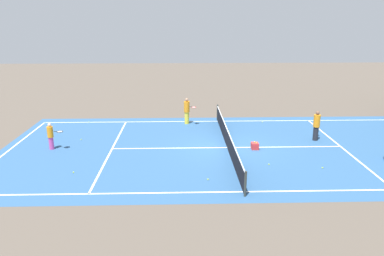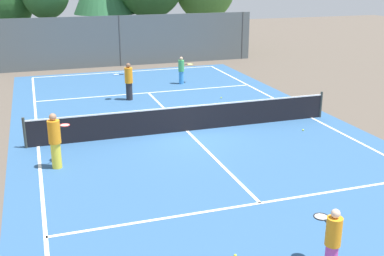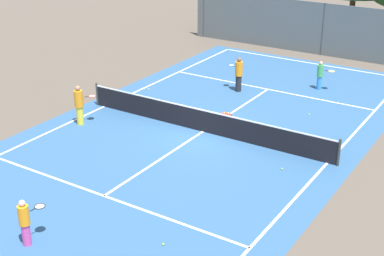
% 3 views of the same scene
% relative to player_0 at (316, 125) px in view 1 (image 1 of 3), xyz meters
% --- Properties ---
extents(ground_plane, '(80.00, 80.00, 0.00)m').
position_rel_player_0_xyz_m(ground_plane, '(1.18, -5.36, -0.91)').
color(ground_plane, brown).
extents(court_surface, '(13.00, 25.00, 0.01)m').
position_rel_player_0_xyz_m(court_surface, '(1.18, -5.36, -0.91)').
color(court_surface, '#2D5684').
rests_on(court_surface, ground_plane).
extents(tennis_net, '(11.90, 0.10, 1.10)m').
position_rel_player_0_xyz_m(tennis_net, '(1.18, -5.36, -0.40)').
color(tennis_net, '#333833').
rests_on(tennis_net, ground_plane).
extents(player_0, '(0.95, 0.63, 1.77)m').
position_rel_player_0_xyz_m(player_0, '(0.00, 0.00, 0.00)').
color(player_0, '#232328').
rests_on(player_0, ground_plane).
extents(player_1, '(0.41, 0.90, 1.49)m').
position_rel_player_0_xyz_m(player_1, '(1.12, -15.06, -0.14)').
color(player_1, '#D14799').
rests_on(player_1, ground_plane).
extents(player_2, '(0.78, 0.89, 1.78)m').
position_rel_player_0_xyz_m(player_2, '(-3.79, -7.53, 0.00)').
color(player_2, yellow).
rests_on(player_2, ground_plane).
extents(ball_crate, '(0.42, 0.38, 0.43)m').
position_rel_player_0_xyz_m(ball_crate, '(1.45, -3.87, -0.73)').
color(ball_crate, red).
rests_on(ball_crate, ground_plane).
extents(tennis_ball_0, '(0.07, 0.07, 0.07)m').
position_rel_player_0_xyz_m(tennis_ball_0, '(4.48, -12.98, -0.88)').
color(tennis_ball_0, '#CCE533').
rests_on(tennis_ball_0, ground_plane).
extents(tennis_ball_1, '(0.07, 0.07, 0.07)m').
position_rel_player_0_xyz_m(tennis_ball_1, '(-4.28, -14.31, -0.88)').
color(tennis_ball_1, '#CCE533').
rests_on(tennis_ball_1, ground_plane).
extents(tennis_ball_2, '(0.07, 0.07, 0.07)m').
position_rel_player_0_xyz_m(tennis_ball_2, '(-0.45, -13.87, -0.88)').
color(tennis_ball_2, '#CCE533').
rests_on(tennis_ball_2, ground_plane).
extents(tennis_ball_3, '(0.07, 0.07, 0.07)m').
position_rel_player_0_xyz_m(tennis_ball_3, '(-1.80, -4.92, -0.88)').
color(tennis_ball_3, '#CCE533').
rests_on(tennis_ball_3, ground_plane).
extents(tennis_ball_4, '(0.07, 0.07, 0.07)m').
position_rel_player_0_xyz_m(tennis_ball_4, '(5.45, -6.75, -0.88)').
color(tennis_ball_4, '#CCE533').
rests_on(tennis_ball_4, ground_plane).
extents(tennis_ball_5, '(0.07, 0.07, 0.07)m').
position_rel_player_0_xyz_m(tennis_ball_5, '(4.28, -1.13, -0.88)').
color(tennis_ball_5, '#CCE533').
rests_on(tennis_ball_5, ground_plane).
extents(tennis_ball_6, '(0.07, 0.07, 0.07)m').
position_rel_player_0_xyz_m(tennis_ball_6, '(-3.96, -2.31, -0.88)').
color(tennis_ball_6, '#CCE533').
rests_on(tennis_ball_6, ground_plane).
extents(tennis_ball_7, '(0.07, 0.07, 0.07)m').
position_rel_player_0_xyz_m(tennis_ball_7, '(3.78, -3.62, -0.88)').
color(tennis_ball_7, '#CCE533').
rests_on(tennis_ball_7, ground_plane).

